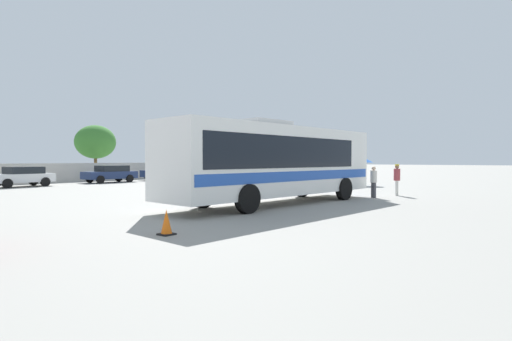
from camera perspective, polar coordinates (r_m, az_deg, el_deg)
ground_plane at (r=24.93m, az=-16.44°, el=-2.88°), size 300.00×300.00×0.00m
perimeter_wall at (r=36.66m, az=-28.52°, el=-0.36°), size 80.00×0.30×1.61m
coach_bus_white_blue at (r=17.03m, az=2.71°, el=1.47°), size 11.38×3.34×3.50m
attendant_by_bus_door at (r=20.71m, az=16.36°, el=-1.31°), size 0.40×0.40×1.57m
passenger_waiting_on_apron at (r=22.44m, az=19.37°, el=-0.97°), size 0.41×0.41×1.66m
vendor_umbrella_secondary_blue at (r=30.74m, az=14.57°, el=1.46°), size 1.87×1.87×2.21m
parked_car_second_white at (r=32.64m, az=-30.30°, el=-0.68°), size 4.10×2.12×1.40m
parked_car_third_dark_blue at (r=35.77m, az=-19.95°, el=-0.39°), size 4.30×2.10×1.42m
parked_car_rightmost_dark_blue at (r=38.75m, az=-12.72°, el=-0.18°), size 4.65×2.18×1.44m
roadside_tree_midright at (r=46.62m, az=-21.84°, el=3.77°), size 4.23×4.23×5.63m
traffic_cone_on_apron at (r=10.36m, az=-12.60°, el=-7.24°), size 0.36×0.36×0.64m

